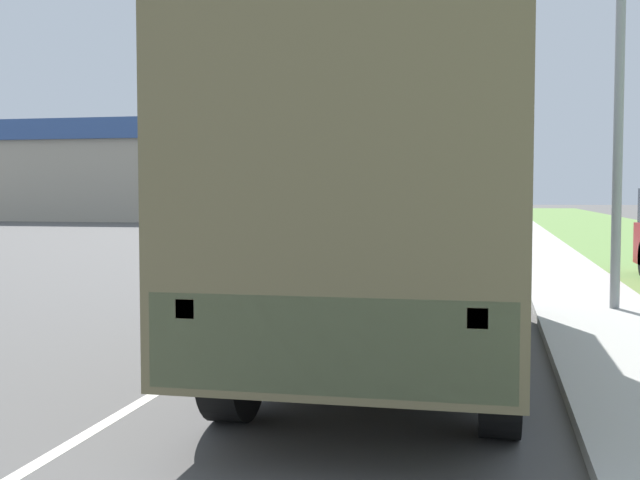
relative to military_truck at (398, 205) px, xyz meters
The scene contains 9 objects.
ground_plane 28.60m from the military_truck, 94.02° to the left, with size 180.00×180.00×0.00m, color #565451.
lane_centre_stripe 28.60m from the military_truck, 94.02° to the left, with size 0.12×120.00×0.00m.
sidewalk_right 28.64m from the military_truck, 84.99° to the left, with size 1.80×120.00×0.12m.
grass_strip_right 29.36m from the military_truck, 76.39° to the left, with size 7.00×120.00×0.02m.
military_truck is the anchor object (origin of this frame).
car_nearest_ahead 12.29m from the military_truck, 92.39° to the left, with size 1.91×4.23×1.57m.
car_second_ahead 26.36m from the military_truck, 98.86° to the left, with size 1.91×4.08×1.64m.
lamp_post 5.53m from the military_truck, 57.32° to the left, with size 1.69×0.24×7.53m.
building_distant 50.26m from the military_truck, 119.18° to the left, with size 20.62×14.09×6.43m.
Camera 1 is at (2.97, 3.12, 1.82)m, focal length 45.00 mm.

